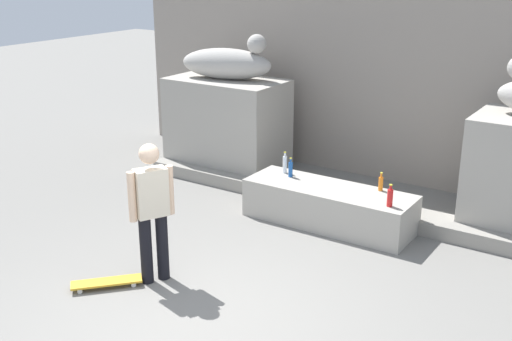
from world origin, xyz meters
name	(u,v)px	position (x,y,z in m)	size (l,w,h in m)	color
ground_plane	(198,318)	(0.00, 0.00, 0.00)	(40.00, 40.00, 0.00)	slate
facade_wall	(407,12)	(0.00, 5.49, 2.77)	(10.33, 0.60, 5.53)	gray
pedestal_left	(227,125)	(-2.60, 4.12, 0.82)	(1.99, 1.16, 1.63)	#A39E93
statue_reclining_left	(228,62)	(-2.56, 4.13, 1.91)	(1.68, 0.90, 0.78)	#ADA9A2
ledge_block	(329,206)	(0.00, 2.96, 0.28)	(2.41, 0.80, 0.55)	#A39E93
skater	(152,207)	(-0.93, 0.38, 0.92)	(0.34, 0.49, 1.67)	black
skateboard	(107,282)	(-1.28, -0.07, 0.06)	(0.69, 0.73, 0.08)	gold
bottle_orange	(381,183)	(0.64, 3.25, 0.66)	(0.06, 0.06, 0.26)	orange
bottle_red	(390,197)	(0.97, 2.77, 0.68)	(0.08, 0.08, 0.30)	red
bottle_blue	(291,169)	(-0.69, 3.06, 0.67)	(0.06, 0.06, 0.29)	#194C99
bottle_clear	(285,164)	(-0.85, 3.17, 0.69)	(0.06, 0.06, 0.32)	silver
stair_step	(346,205)	(0.00, 3.53, 0.11)	(7.19, 0.50, 0.21)	gray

